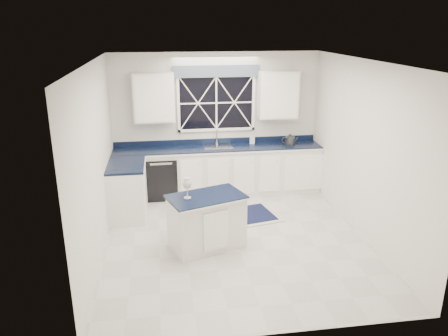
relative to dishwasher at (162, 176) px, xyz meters
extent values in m
plane|color=beige|center=(1.10, -1.95, -0.41)|extent=(4.50, 4.50, 0.00)
cube|color=silver|center=(1.10, 0.30, 0.94)|extent=(4.00, 0.10, 2.70)
cube|color=silver|center=(1.10, 0.00, 0.04)|extent=(3.98, 0.60, 0.90)
cube|color=silver|center=(-0.60, -0.80, 0.04)|extent=(0.60, 1.00, 0.90)
cube|color=black|center=(1.10, 0.00, 0.51)|extent=(3.98, 0.64, 0.04)
cube|color=black|center=(0.00, 0.00, 0.00)|extent=(0.60, 0.58, 0.82)
cube|color=black|center=(1.10, 0.27, 1.34)|extent=(1.40, 0.02, 1.00)
cube|color=slate|center=(1.10, 0.21, 1.94)|extent=(1.65, 0.04, 0.22)
cube|color=silver|center=(-0.07, 0.13, 1.49)|extent=(0.75, 0.34, 0.90)
cube|color=silver|center=(2.28, 0.13, 1.49)|extent=(0.75, 0.34, 0.90)
cylinder|color=#B6B6B9|center=(1.10, 0.22, 0.55)|extent=(0.05, 0.05, 0.04)
cylinder|color=#B6B6B9|center=(1.10, 0.22, 0.69)|extent=(0.02, 0.02, 0.28)
cylinder|color=#B6B6B9|center=(1.10, 0.13, 0.82)|extent=(0.02, 0.18, 0.02)
cube|color=silver|center=(0.64, -2.13, -0.02)|extent=(1.18, 0.91, 0.78)
cube|color=black|center=(0.64, -2.13, 0.39)|extent=(1.25, 0.98, 0.03)
cube|color=#B3B3AE|center=(1.24, -1.19, -0.40)|extent=(1.62, 1.18, 0.01)
cube|color=#101437|center=(1.24, -1.19, -0.39)|extent=(1.43, 0.99, 0.01)
cylinder|color=#2D2D30|center=(2.51, -0.03, 0.61)|extent=(0.22, 0.22, 0.16)
cone|color=#2D2D30|center=(2.51, -0.03, 0.72)|extent=(0.18, 0.18, 0.07)
torus|color=#2D2D30|center=(2.41, -0.01, 0.62)|extent=(0.13, 0.04, 0.13)
cylinder|color=#2D2D30|center=(2.62, -0.05, 0.63)|extent=(0.08, 0.03, 0.10)
cylinder|color=silver|center=(0.36, -2.16, 0.41)|extent=(0.10, 0.10, 0.01)
cylinder|color=silver|center=(0.36, -2.16, 0.49)|extent=(0.02, 0.02, 0.16)
ellipsoid|color=silver|center=(0.36, -2.16, 0.63)|extent=(0.13, 0.13, 0.16)
cylinder|color=#D8D072|center=(0.36, -2.16, 0.60)|extent=(0.11, 0.11, 0.07)
imported|color=silver|center=(1.80, 0.17, 0.64)|extent=(0.12, 0.12, 0.22)
camera|label=1|loc=(0.04, -8.00, 2.80)|focal=35.00mm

